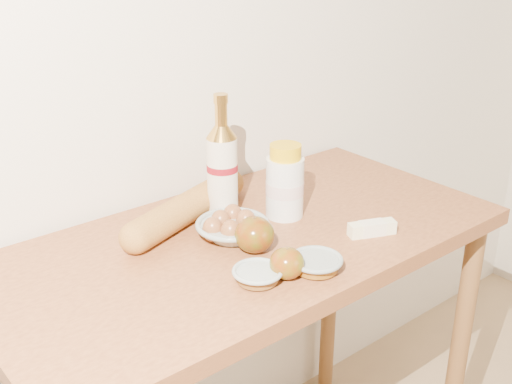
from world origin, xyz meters
The scene contains 11 objects.
back_wall centered at (0.00, 1.51, 1.30)m, with size 3.50×0.02×2.60m, color silver.
table centered at (0.00, 1.18, 0.78)m, with size 1.20×0.60×0.90m.
bourbon_bottle centered at (0.02, 1.31, 1.02)m, with size 0.10×0.10×0.30m.
cream_bottle centered at (0.14, 1.21, 0.98)m, with size 0.11×0.11×0.18m.
egg_bowl centered at (-0.03, 1.20, 0.92)m, with size 0.22×0.22×0.06m.
baguette centered at (-0.06, 1.33, 0.94)m, with size 0.44×0.21×0.07m.
apple_redgreen_front centered at (-0.05, 0.99, 0.93)m, with size 0.09×0.09×0.07m.
apple_redgreen_right centered at (-0.03, 1.12, 0.94)m, with size 0.09×0.09×0.08m.
sugar_bowl centered at (-0.11, 1.01, 0.92)m, with size 0.12×0.12×0.03m.
syrup_bowl centered at (0.01, 0.97, 0.92)m, with size 0.13×0.13×0.03m.
butter_stick centered at (0.23, 1.01, 0.92)m, with size 0.11×0.07×0.03m.
Camera 1 is at (-0.81, 0.16, 1.57)m, focal length 45.00 mm.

